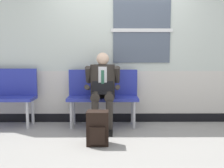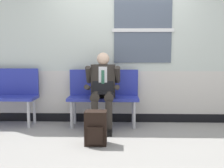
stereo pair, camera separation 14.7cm
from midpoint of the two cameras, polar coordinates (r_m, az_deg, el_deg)
The scene contains 6 objects.
ground_plane at distance 4.22m, azimuth 3.08°, elevation -10.39°, with size 18.00×18.00×0.00m, color gray.
station_wall at distance 4.73m, azimuth 3.03°, elevation 8.95°, with size 5.46×0.17×2.88m.
bench_with_person at distance 4.50m, azimuth -0.92°, elevation -1.95°, with size 1.19×0.42×0.96m.
bench_empty at distance 4.90m, azimuth -21.81°, elevation -1.65°, with size 1.18×0.42×0.98m.
person_seated at distance 4.28m, azimuth -1.04°, elevation -0.88°, with size 0.57×0.70×1.26m.
backpack at distance 3.60m, azimuth -2.37°, elevation -9.60°, with size 0.30×0.26×0.46m.
Camera 2 is at (-0.04, -4.04, 1.22)m, focal length 41.94 mm.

